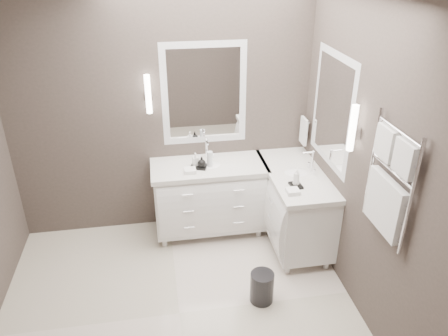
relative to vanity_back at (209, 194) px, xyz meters
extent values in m
cube|color=beige|center=(-0.45, -1.23, -0.49)|extent=(3.20, 3.00, 0.01)
cube|color=#433A36|center=(-0.45, 0.28, 0.86)|extent=(3.20, 0.01, 2.70)
cube|color=#433A36|center=(1.15, -1.23, 0.86)|extent=(0.01, 3.00, 2.70)
cube|color=white|center=(0.00, 0.00, -0.04)|extent=(1.20, 0.55, 0.70)
cube|color=silver|center=(0.00, 0.00, 0.34)|extent=(1.24, 0.59, 0.05)
ellipsoid|color=white|center=(0.00, 0.00, 0.32)|extent=(0.36, 0.28, 0.12)
cylinder|color=white|center=(0.00, 0.16, 0.47)|extent=(0.02, 0.02, 0.22)
cube|color=white|center=(0.88, -0.33, -0.04)|extent=(0.55, 1.20, 0.70)
cube|color=silver|center=(0.88, -0.33, 0.34)|extent=(0.59, 1.24, 0.05)
ellipsoid|color=white|center=(0.88, -0.33, 0.32)|extent=(0.36, 0.28, 0.12)
cylinder|color=white|center=(1.04, -0.33, 0.47)|extent=(0.02, 0.02, 0.22)
cube|color=white|center=(0.00, 0.26, 1.06)|extent=(0.90, 0.02, 1.10)
cube|color=white|center=(0.00, 0.26, 1.06)|extent=(0.77, 0.02, 0.96)
cube|color=white|center=(1.14, -0.43, 1.06)|extent=(0.02, 0.90, 1.10)
cube|color=white|center=(1.14, -0.43, 1.06)|extent=(0.02, 0.90, 0.96)
cube|color=white|center=(-0.58, 0.20, 1.06)|extent=(0.05, 0.05, 0.10)
cylinder|color=white|center=(-0.58, 0.20, 1.11)|extent=(0.06, 0.06, 0.40)
cube|color=white|center=(1.08, -1.01, 1.06)|extent=(0.05, 0.05, 0.10)
cylinder|color=white|center=(1.08, -1.01, 1.11)|extent=(0.06, 0.06, 0.40)
cylinder|color=white|center=(1.10, 0.13, 0.76)|extent=(0.02, 0.22, 0.02)
cube|color=white|center=(1.08, 0.13, 0.62)|extent=(0.03, 0.17, 0.30)
cylinder|color=white|center=(1.10, -1.90, 0.96)|extent=(0.03, 0.03, 0.90)
cylinder|color=white|center=(1.10, -1.35, 0.96)|extent=(0.03, 0.03, 0.90)
cube|color=white|center=(1.10, -1.76, 1.19)|extent=(0.06, 0.22, 0.24)
cube|color=white|center=(1.10, -1.50, 1.19)|extent=(0.06, 0.22, 0.24)
cube|color=white|center=(1.10, -1.63, 0.75)|extent=(0.06, 0.46, 0.42)
cylinder|color=black|center=(0.32, -1.18, -0.33)|extent=(0.27, 0.27, 0.31)
cube|color=black|center=(-0.11, -0.05, 0.38)|extent=(0.20, 0.17, 0.02)
cube|color=black|center=(0.77, -0.61, 0.38)|extent=(0.12, 0.15, 0.02)
cylinder|color=silver|center=(0.01, -0.05, 0.45)|extent=(0.07, 0.07, 0.17)
imported|color=white|center=(-0.14, -0.03, 0.46)|extent=(0.07, 0.07, 0.14)
imported|color=black|center=(-0.08, -0.08, 0.45)|extent=(0.10, 0.10, 0.11)
imported|color=white|center=(0.77, -0.61, 0.47)|extent=(0.09, 0.09, 0.18)
camera|label=1|loc=(-0.54, -4.14, 2.48)|focal=35.00mm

